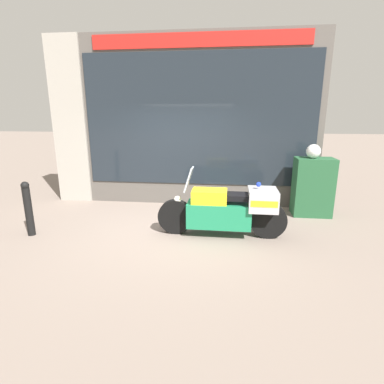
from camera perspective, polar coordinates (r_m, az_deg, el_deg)
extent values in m
plane|color=gray|center=(6.10, -4.31, -7.17)|extent=(60.00, 60.00, 0.00)
cube|color=#56514C|center=(7.63, -1.70, 13.11)|extent=(6.65, 0.40, 4.10)
cube|color=#A39E93|center=(8.57, -21.64, 12.29)|extent=(0.87, 0.55, 4.10)
cube|color=#1E262D|center=(7.37, 1.21, 13.44)|extent=(5.55, 0.02, 3.10)
cube|color=red|center=(7.53, 1.29, 27.03)|extent=(5.00, 0.03, 0.32)
cube|color=slate|center=(7.86, 1.01, 0.04)|extent=(5.33, 0.30, 0.55)
cube|color=silver|center=(7.80, 1.15, 7.46)|extent=(5.33, 0.02, 1.50)
cube|color=beige|center=(7.60, 1.07, 12.88)|extent=(5.33, 0.30, 0.03)
cube|color=#195623|center=(8.01, -12.90, 12.91)|extent=(0.18, 0.04, 0.05)
cube|color=navy|center=(7.69, -3.74, 13.17)|extent=(0.18, 0.04, 0.05)
cube|color=#C68E19|center=(7.56, 5.97, 13.10)|extent=(0.18, 0.04, 0.05)
cube|color=black|center=(7.65, 15.71, 12.66)|extent=(0.18, 0.04, 0.05)
cube|color=#2866B7|center=(8.04, -11.01, 3.11)|extent=(0.19, 0.02, 0.27)
cube|color=red|center=(7.70, 0.97, 2.87)|extent=(0.19, 0.02, 0.27)
cube|color=orange|center=(7.72, 13.46, 2.49)|extent=(0.19, 0.02, 0.27)
cylinder|color=black|center=(5.82, -3.15, -4.70)|extent=(0.68, 0.14, 0.68)
cylinder|color=black|center=(5.78, 14.33, -5.29)|extent=(0.68, 0.14, 0.68)
cube|color=#1E8456|center=(5.71, 5.14, -4.28)|extent=(1.20, 0.50, 0.47)
cube|color=yellow|center=(5.61, 3.34, -0.94)|extent=(0.65, 0.44, 0.27)
cube|color=black|center=(5.60, 8.00, -0.82)|extent=(0.70, 0.37, 0.10)
cube|color=#B7B7BC|center=(5.64, 13.28, -1.38)|extent=(0.53, 0.61, 0.38)
cube|color=yellow|center=(5.64, 13.28, -1.38)|extent=(0.47, 0.62, 0.11)
cube|color=#B2BCC6|center=(5.57, -0.62, 2.43)|extent=(0.17, 0.34, 0.45)
sphere|color=white|center=(5.70, -2.77, -1.44)|extent=(0.14, 0.14, 0.14)
sphere|color=blue|center=(5.56, 12.57, 1.42)|extent=(0.09, 0.09, 0.09)
cube|color=#235633|center=(7.30, 22.00, 0.89)|extent=(0.84, 0.54, 1.32)
sphere|color=white|center=(7.11, 22.12, 7.19)|extent=(0.31, 0.31, 0.31)
cylinder|color=black|center=(6.47, -28.66, -3.31)|extent=(0.14, 0.14, 0.94)
sphere|color=black|center=(6.34, -29.23, 1.09)|extent=(0.15, 0.15, 0.15)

